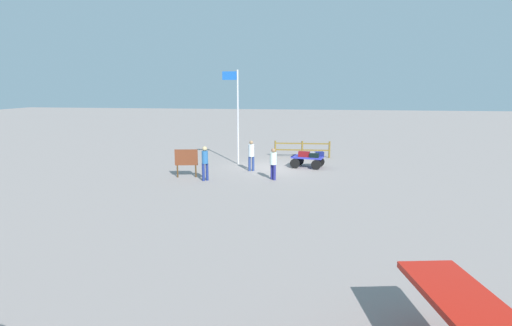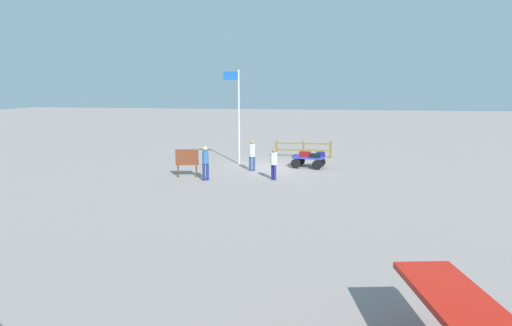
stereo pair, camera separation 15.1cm
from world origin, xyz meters
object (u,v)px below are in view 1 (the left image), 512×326
suitcase_dark (319,154)px  suitcase_grey (311,154)px  worker_trailing (251,154)px  flagpole (236,110)px  worker_lead (273,162)px  signboard (186,159)px  luggage_cart (307,160)px  suitcase_maroon (304,154)px  suitcase_navy (314,155)px  worker_supervisor (205,161)px

suitcase_dark → suitcase_grey: bearing=28.0°
suitcase_grey → suitcase_dark: (-0.48, -0.26, -0.00)m
suitcase_dark → worker_trailing: size_ratio=0.33×
flagpole → suitcase_grey: bearing=173.3°
worker_lead → signboard: size_ratio=1.10×
signboard → luggage_cart: bearing=-149.4°
suitcase_grey → luggage_cart: bearing=-35.3°
worker_trailing → flagpole: (1.18, -1.84, 2.26)m
suitcase_maroon → flagpole: (4.03, -0.63, 2.41)m
suitcase_navy → worker_lead: worker_lead is taller
worker_lead → suitcase_dark: bearing=-122.2°
worker_trailing → signboard: size_ratio=1.16×
suitcase_grey → suitcase_navy: 0.31m
worker_lead → worker_supervisor: size_ratio=0.93×
worker_trailing → suitcase_grey: bearing=-157.7°
suitcase_grey → signboard: signboard is taller
suitcase_grey → worker_trailing: 3.49m
luggage_cart → worker_lead: worker_lead is taller
worker_lead → worker_trailing: 2.48m
suitcase_maroon → flagpole: flagpole is taller
worker_supervisor → signboard: size_ratio=1.19×
flagpole → signboard: bearing=65.0°
worker_trailing → signboard: bearing=35.0°
suitcase_navy → worker_lead: bearing=57.4°
suitcase_maroon → suitcase_grey: bearing=-163.8°
suitcase_navy → signboard: size_ratio=0.39×
worker_lead → suitcase_navy: bearing=-122.6°
luggage_cart → worker_lead: (1.59, 3.49, 0.47)m
worker_supervisor → worker_trailing: bearing=-124.7°
flagpole → suitcase_maroon: bearing=171.2°
suitcase_maroon → worker_trailing: worker_trailing is taller
suitcase_navy → flagpole: flagpole is taller
worker_trailing → worker_supervisor: (1.88, 2.71, 0.03)m
suitcase_maroon → suitcase_navy: suitcase_maroon is taller
signboard → flagpole: bearing=-115.0°
suitcase_dark → worker_trailing: (3.70, 1.58, 0.18)m
suitcase_maroon → signboard: (5.87, 3.33, 0.14)m
luggage_cart → flagpole: (4.20, -0.38, 2.77)m
suitcase_grey → signboard: 7.13m
suitcase_grey → signboard: size_ratio=0.38×
signboard → worker_supervisor: bearing=152.5°
suitcase_maroon → signboard: 6.75m
luggage_cart → flagpole: bearing=-5.1°
suitcase_dark → worker_lead: bearing=57.8°
suitcase_maroon → worker_supervisor: 6.15m
suitcase_grey → flagpole: flagpole is taller
worker_trailing → worker_lead: bearing=125.4°
worker_trailing → worker_supervisor: worker_supervisor is taller
suitcase_maroon → flagpole: bearing=-8.8°
suitcase_navy → worker_trailing: bearing=17.6°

